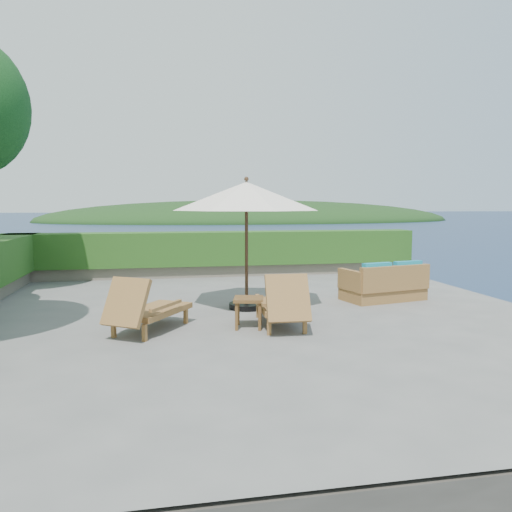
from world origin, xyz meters
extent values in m
plane|color=slate|center=(0.00, 0.00, 0.00)|extent=(12.00, 12.00, 0.00)
cube|color=#504A40|center=(0.00, 0.00, -1.55)|extent=(12.00, 12.00, 3.00)
plane|color=#152542|center=(0.00, 0.00, -3.00)|extent=(600.00, 600.00, 0.00)
ellipsoid|color=black|center=(25.00, 140.00, -3.00)|extent=(126.00, 57.60, 12.60)
cube|color=gray|center=(0.00, 5.60, 0.18)|extent=(12.00, 0.60, 0.36)
cube|color=#204E16|center=(0.00, 5.60, 0.85)|extent=(12.40, 0.90, 1.00)
cylinder|color=black|center=(0.08, 0.71, 0.06)|extent=(0.86, 0.86, 0.12)
cylinder|color=#3A2515|center=(0.08, 0.71, 1.33)|extent=(0.08, 0.08, 2.65)
cone|color=white|center=(0.08, 0.71, 2.36)|extent=(3.58, 3.58, 0.58)
sphere|color=#3A2515|center=(0.08, 0.71, 2.71)|extent=(0.11, 0.11, 0.10)
cube|color=olive|center=(-2.46, -1.15, 0.14)|extent=(0.09, 0.09, 0.28)
cube|color=olive|center=(-1.95, -1.48, 0.14)|extent=(0.09, 0.09, 0.28)
cube|color=olive|center=(-1.75, -0.06, 0.14)|extent=(0.09, 0.09, 0.28)
cube|color=olive|center=(-1.24, -0.39, 0.14)|extent=(0.09, 0.09, 0.28)
cube|color=olive|center=(-1.79, -0.68, 0.32)|extent=(1.37, 1.57, 0.10)
cube|color=olive|center=(-2.24, -1.36, 0.63)|extent=(0.85, 0.77, 0.76)
cube|color=olive|center=(-2.22, -0.66, 0.49)|extent=(0.56, 0.81, 0.05)
cube|color=olive|center=(-1.60, -1.06, 0.49)|extent=(0.56, 0.81, 0.05)
cube|color=olive|center=(0.09, -1.48, 0.14)|extent=(0.07, 0.07, 0.29)
cube|color=olive|center=(0.70, -1.51, 0.14)|extent=(0.07, 0.07, 0.29)
cube|color=olive|center=(0.16, -0.16, 0.14)|extent=(0.07, 0.07, 0.29)
cube|color=olive|center=(0.77, -0.19, 0.14)|extent=(0.07, 0.07, 0.29)
cube|color=olive|center=(0.44, -0.72, 0.33)|extent=(0.80, 1.46, 0.10)
cube|color=olive|center=(0.39, -1.55, 0.64)|extent=(0.75, 0.50, 0.77)
cube|color=olive|center=(0.05, -0.92, 0.49)|extent=(0.11, 0.94, 0.05)
cube|color=olive|center=(0.80, -0.96, 0.49)|extent=(0.11, 0.94, 0.05)
cube|color=brown|center=(-0.40, -1.07, 0.25)|extent=(0.06, 0.06, 0.49)
cube|color=brown|center=(-0.01, -1.16, 0.25)|extent=(0.06, 0.06, 0.49)
cube|color=brown|center=(-0.31, -0.68, 0.25)|extent=(0.06, 0.06, 0.49)
cube|color=brown|center=(0.08, -0.77, 0.25)|extent=(0.06, 0.06, 0.49)
cube|color=brown|center=(-0.16, -0.92, 0.52)|extent=(0.61, 0.61, 0.06)
cube|color=olive|center=(3.32, 1.07, 0.20)|extent=(1.98, 1.29, 0.41)
cube|color=olive|center=(3.41, 0.65, 0.56)|extent=(1.81, 0.54, 0.56)
cube|color=olive|center=(2.47, 0.87, 0.51)|extent=(0.32, 0.92, 0.46)
cube|color=olive|center=(4.17, 1.26, 0.51)|extent=(0.32, 0.92, 0.46)
cube|color=teal|center=(2.89, 1.02, 0.50)|extent=(0.93, 0.89, 0.18)
cube|color=teal|center=(3.72, 1.21, 0.50)|extent=(0.93, 0.89, 0.18)
cube|color=teal|center=(2.97, 0.66, 0.73)|extent=(0.72, 0.30, 0.36)
cube|color=teal|center=(3.80, 0.85, 0.73)|extent=(0.72, 0.30, 0.36)
camera|label=1|loc=(-1.66, -9.48, 2.20)|focal=35.00mm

